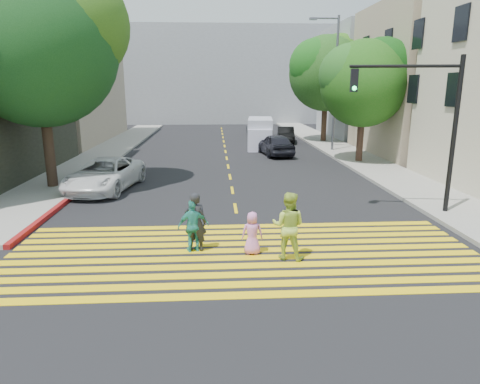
{
  "coord_description": "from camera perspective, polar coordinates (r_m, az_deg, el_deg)",
  "views": [
    {
      "loc": [
        -0.77,
        -10.09,
        4.65
      ],
      "look_at": [
        0.0,
        3.0,
        1.4
      ],
      "focal_mm": 32.0,
      "sensor_mm": 36.0,
      "label": 1
    }
  ],
  "objects": [
    {
      "name": "sidewalk_right",
      "position": [
        27.14,
        16.69,
        3.62
      ],
      "size": [
        3.0,
        60.0,
        0.15
      ],
      "primitive_type": "cube",
      "color": "gray",
      "rests_on": "ground"
    },
    {
      "name": "tree_left",
      "position": [
        21.36,
        -25.14,
        17.96
      ],
      "size": [
        7.77,
        7.27,
        9.82
      ],
      "rotation": [
        0.0,
        0.0,
        0.07
      ],
      "color": "#352B1C",
      "rests_on": "ground"
    },
    {
      "name": "building_right_tan",
      "position": [
        33.09,
        25.81,
        13.18
      ],
      "size": [
        10.0,
        10.0,
        10.0
      ],
      "primitive_type": "cube",
      "color": "tan",
      "rests_on": "ground"
    },
    {
      "name": "curb_red",
      "position": [
        17.81,
        -23.38,
        -2.12
      ],
      "size": [
        0.2,
        8.0,
        0.16
      ],
      "primitive_type": "cube",
      "color": "maroon",
      "rests_on": "ground"
    },
    {
      "name": "dark_car_parked",
      "position": [
        36.97,
        6.11,
        7.62
      ],
      "size": [
        1.82,
        4.04,
        1.29
      ],
      "primitive_type": "imported",
      "rotation": [
        0.0,
        0.0,
        -0.12
      ],
      "color": "black",
      "rests_on": "ground"
    },
    {
      "name": "pedestrian_child",
      "position": [
        12.13,
        1.64,
        -5.5
      ],
      "size": [
        0.62,
        0.42,
        1.24
      ],
      "primitive_type": "imported",
      "rotation": [
        0.0,
        0.0,
        3.1
      ],
      "color": "pink",
      "rests_on": "ground"
    },
    {
      "name": "crosswalk",
      "position": [
        12.3,
        0.48,
        -8.26
      ],
      "size": [
        13.4,
        5.3,
        0.01
      ],
      "color": "yellow",
      "rests_on": "ground"
    },
    {
      "name": "dark_car_near",
      "position": [
        29.74,
        4.77,
        6.33
      ],
      "size": [
        2.34,
        4.59,
        1.5
      ],
      "primitive_type": "imported",
      "rotation": [
        0.0,
        0.0,
        3.28
      ],
      "color": "black",
      "rests_on": "ground"
    },
    {
      "name": "pedestrian_extra",
      "position": [
        12.32,
        -6.24,
        -4.53
      ],
      "size": [
        0.97,
        0.59,
        1.54
      ],
      "primitive_type": "imported",
      "rotation": [
        0.0,
        0.0,
        3.4
      ],
      "color": "teal",
      "rests_on": "ground"
    },
    {
      "name": "white_sedan",
      "position": [
        20.54,
        -17.58,
        2.23
      ],
      "size": [
        3.2,
        5.5,
        1.44
      ],
      "primitive_type": "imported",
      "rotation": [
        0.0,
        0.0,
        -0.16
      ],
      "color": "silver",
      "rests_on": "ground"
    },
    {
      "name": "backdrop_block",
      "position": [
        58.11,
        -2.71,
        15.23
      ],
      "size": [
        30.0,
        8.0,
        12.0
      ],
      "primitive_type": "cube",
      "color": "gray",
      "rests_on": "ground"
    },
    {
      "name": "lane_line",
      "position": [
        32.93,
        -2.01,
        5.8
      ],
      "size": [
        0.12,
        34.4,
        0.01
      ],
      "color": "yellow",
      "rests_on": "ground"
    },
    {
      "name": "pedestrian_man",
      "position": [
        12.34,
        -5.97,
        -3.99
      ],
      "size": [
        0.7,
        0.52,
        1.74
      ],
      "primitive_type": "imported",
      "rotation": [
        0.0,
        0.0,
        2.97
      ],
      "color": "black",
      "rests_on": "ground"
    },
    {
      "name": "pedestrian_woman",
      "position": [
        11.78,
        6.46,
        -4.5
      ],
      "size": [
        1.11,
        0.99,
        1.89
      ],
      "primitive_type": "imported",
      "rotation": [
        0.0,
        0.0,
        2.79
      ],
      "color": "#B0CE47",
      "rests_on": "ground"
    },
    {
      "name": "street_lamp",
      "position": [
        31.78,
        12.31,
        14.92
      ],
      "size": [
        2.11,
        0.23,
        9.37
      ],
      "rotation": [
        0.0,
        0.0,
        0.01
      ],
      "color": "#575A65",
      "rests_on": "ground"
    },
    {
      "name": "building_left_tan",
      "position": [
        41.02,
        -25.89,
        13.06
      ],
      "size": [
        12.0,
        16.0,
        10.0
      ],
      "primitive_type": "cube",
      "color": "tan",
      "rests_on": "ground"
    },
    {
      "name": "tree_right_near",
      "position": [
        27.36,
        16.35,
        14.26
      ],
      "size": [
        6.19,
        5.82,
        7.5
      ],
      "rotation": [
        0.0,
        0.0,
        -0.14
      ],
      "color": "#38241A",
      "rests_on": "ground"
    },
    {
      "name": "building_right_grey",
      "position": [
        43.08,
        18.64,
        13.68
      ],
      "size": [
        10.0,
        10.0,
        10.0
      ],
      "primitive_type": "cube",
      "color": "gray",
      "rests_on": "ground"
    },
    {
      "name": "ground",
      "position": [
        11.14,
        0.93,
        -10.76
      ],
      "size": [
        120.0,
        120.0,
        0.0
      ],
      "primitive_type": "plane",
      "color": "black"
    },
    {
      "name": "tree_right_far",
      "position": [
        37.25,
        11.55,
        15.74
      ],
      "size": [
        7.5,
        7.27,
        8.9
      ],
      "rotation": [
        0.0,
        0.0,
        0.21
      ],
      "color": "#482921",
      "rests_on": "ground"
    },
    {
      "name": "traffic_signal",
      "position": [
        16.72,
        23.52,
        9.51
      ],
      "size": [
        3.87,
        0.75,
        5.71
      ],
      "rotation": [
        0.0,
        0.0,
        -0.14
      ],
      "color": "black",
      "rests_on": "ground"
    },
    {
      "name": "silver_car",
      "position": [
        41.95,
        2.48,
        8.55
      ],
      "size": [
        2.13,
        5.11,
        1.47
      ],
      "primitive_type": "imported",
      "rotation": [
        0.0,
        0.0,
        3.15
      ],
      "color": "gray",
      "rests_on": "ground"
    },
    {
      "name": "sidewalk_left",
      "position": [
        33.32,
        -16.83,
        5.43
      ],
      "size": [
        3.0,
        40.0,
        0.15
      ],
      "primitive_type": "cube",
      "color": "gray",
      "rests_on": "ground"
    },
    {
      "name": "white_van",
      "position": [
        33.19,
        2.69,
        7.71
      ],
      "size": [
        2.27,
        4.95,
        2.26
      ],
      "rotation": [
        0.0,
        0.0,
        -0.1
      ],
      "color": "#B2B3C5",
      "rests_on": "ground"
    }
  ]
}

